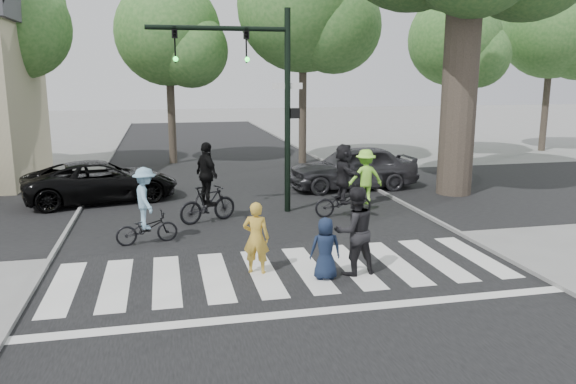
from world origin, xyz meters
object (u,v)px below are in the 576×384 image
at_px(cyclist_right, 343,184).
at_px(car_suv, 102,181).
at_px(pedestrian_child, 325,249).
at_px(cyclist_mid, 207,190).
at_px(pedestrian_adult, 354,231).
at_px(traffic_signal, 259,83).
at_px(car_grey, 353,167).
at_px(pedestrian_woman, 256,238).
at_px(cyclist_left, 146,211).

bearing_deg(cyclist_right, car_suv, 152.62).
bearing_deg(cyclist_right, pedestrian_child, -112.08).
bearing_deg(car_suv, cyclist_right, -130.55).
bearing_deg(cyclist_mid, pedestrian_child, -68.78).
height_order(pedestrian_child, pedestrian_adult, pedestrian_adult).
distance_m(traffic_signal, cyclist_mid, 3.46).
xyz_separation_m(pedestrian_adult, car_grey, (2.94, 8.60, -0.14)).
height_order(pedestrian_woman, cyclist_right, cyclist_right).
relative_size(cyclist_left, cyclist_right, 0.89).
relative_size(pedestrian_woman, pedestrian_adult, 0.82).
xyz_separation_m(pedestrian_adult, cyclist_right, (1.30, 4.71, 0.03)).
relative_size(pedestrian_adult, car_suv, 0.38).
xyz_separation_m(pedestrian_woman, pedestrian_adult, (1.99, -0.50, 0.17)).
relative_size(traffic_signal, cyclist_mid, 2.62).
xyz_separation_m(pedestrian_woman, pedestrian_child, (1.32, -0.65, -0.12)).
bearing_deg(pedestrian_child, car_grey, -107.10).
height_order(pedestrian_child, car_grey, car_grey).
distance_m(pedestrian_child, car_grey, 9.47).
bearing_deg(cyclist_left, car_grey, 36.88).
bearing_deg(pedestrian_adult, pedestrian_woman, -23.16).
xyz_separation_m(pedestrian_adult, cyclist_left, (-4.30, 3.17, -0.10)).
relative_size(traffic_signal, car_grey, 1.27).
bearing_deg(cyclist_left, pedestrian_child, -42.49).
bearing_deg(car_grey, cyclist_mid, -58.56).
xyz_separation_m(pedestrian_woman, car_grey, (4.93, 8.10, 0.03)).
xyz_separation_m(pedestrian_child, pedestrian_adult, (0.67, 0.15, 0.29)).
bearing_deg(cyclist_mid, cyclist_left, -132.98).
height_order(traffic_signal, pedestrian_adult, traffic_signal).
xyz_separation_m(pedestrian_adult, car_suv, (-5.85, 8.42, -0.26)).
bearing_deg(car_suv, pedestrian_woman, -167.20).
bearing_deg(pedestrian_woman, cyclist_mid, -59.92).
relative_size(pedestrian_child, car_suv, 0.26).
relative_size(cyclist_right, car_suv, 0.44).
bearing_deg(cyclist_mid, pedestrian_adult, -61.84).
height_order(cyclist_mid, car_suv, cyclist_mid).
height_order(traffic_signal, pedestrian_woman, traffic_signal).
height_order(car_suv, car_grey, car_grey).
distance_m(cyclist_left, car_suv, 5.47).
distance_m(pedestrian_woman, car_grey, 9.48).
bearing_deg(cyclist_right, car_grey, 67.23).
relative_size(traffic_signal, pedestrian_child, 4.63).
bearing_deg(pedestrian_woman, car_suv, -42.34).
distance_m(pedestrian_woman, cyclist_left, 3.53).
bearing_deg(pedestrian_woman, car_grey, -99.63).
bearing_deg(pedestrian_woman, traffic_signal, -79.06).
distance_m(pedestrian_child, car_suv, 10.01).
distance_m(traffic_signal, pedestrian_woman, 6.12).
bearing_deg(car_suv, traffic_signal, -132.74).
relative_size(traffic_signal, pedestrian_woman, 3.88).
height_order(traffic_signal, pedestrian_child, traffic_signal).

